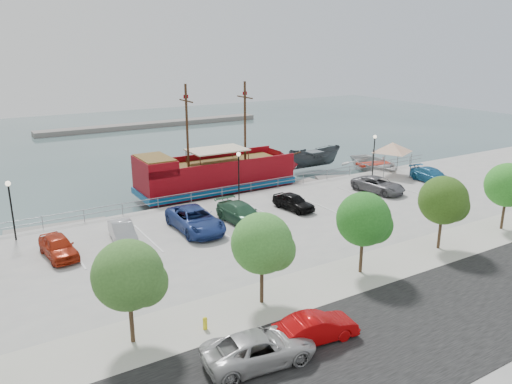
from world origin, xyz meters
TOP-DOWN VIEW (x-y plane):
  - ground at (0.00, 0.00)m, footprint 160.00×160.00m
  - street at (0.00, -16.00)m, footprint 100.00×8.00m
  - sidewalk at (0.00, -10.00)m, footprint 100.00×4.00m
  - seawall_railing at (0.00, 7.80)m, footprint 50.00×0.06m
  - far_shore at (10.00, 55.00)m, footprint 40.00×3.00m
  - pirate_ship at (1.83, 11.97)m, footprint 17.85×5.05m
  - patrol_boat at (14.68, 14.63)m, footprint 6.83×3.80m
  - speedboat at (19.66, 9.91)m, footprint 7.44×9.09m
  - dock_west at (-14.85, 9.20)m, footprint 7.84×3.00m
  - dock_mid at (7.76, 9.20)m, footprint 7.75×3.62m
  - dock_east at (15.07, 9.20)m, footprint 7.01×4.57m
  - canopy_tent at (17.97, 5.89)m, footprint 6.06×6.06m
  - street_van at (-10.82, -14.33)m, footprint 5.27×2.91m
  - street_sedan at (-7.74, -14.29)m, footprint 4.14×1.92m
  - fire_hydrant at (-11.71, -10.80)m, footprint 0.24×0.24m
  - lamp_post_left at (-18.00, 6.50)m, footprint 0.36×0.36m
  - lamp_post_mid at (0.00, 6.50)m, footprint 0.36×0.36m
  - lamp_post_right at (16.00, 6.50)m, footprint 0.36×0.36m
  - tree_b at (-14.85, -10.07)m, footprint 3.30×3.20m
  - tree_c at (-7.85, -10.07)m, footprint 3.30×3.20m
  - tree_d at (-0.85, -10.07)m, footprint 3.30×3.20m
  - tree_e at (6.15, -10.07)m, footprint 3.30×3.20m
  - tree_f at (13.15, -10.07)m, footprint 3.30×3.20m
  - parked_car_a at (-15.98, 1.86)m, footprint 2.12×4.37m
  - parked_car_b at (-11.64, 2.40)m, footprint 1.87×4.22m
  - parked_car_c at (-6.47, 1.59)m, footprint 2.83×6.03m
  - parked_car_d at (-2.76, 1.26)m, footprint 2.44×5.30m
  - parked_car_e at (2.49, 1.77)m, footprint 2.14×4.17m
  - parked_car_g at (12.13, 1.80)m, footprint 3.24×5.40m
  - parked_car_h at (19.12, 1.53)m, footprint 2.37×4.96m

SIDE VIEW (x-z plane):
  - ground at x=0.00m, z-range -1.00..-1.00m
  - dock_east at x=15.07m, z-range -1.00..-0.61m
  - dock_mid at x=7.76m, z-range -1.00..-0.57m
  - dock_west at x=-14.85m, z-range -1.00..-0.56m
  - far_shore at x=10.00m, z-range -1.00..-0.20m
  - speedboat at x=19.66m, z-range -1.00..0.65m
  - street at x=0.00m, z-range -0.01..0.03m
  - sidewalk at x=0.00m, z-range -0.01..0.04m
  - patrol_boat at x=14.68m, z-range -1.00..1.50m
  - fire_hydrant at x=-11.71m, z-range 0.03..0.71m
  - seawall_railing at x=0.00m, z-range 0.03..1.03m
  - street_sedan at x=-7.74m, z-range 0.00..1.31m
  - parked_car_b at x=-11.64m, z-range 0.00..1.35m
  - parked_car_e at x=2.49m, z-range 0.00..1.36m
  - parked_car_h at x=19.12m, z-range 0.00..1.40m
  - street_van at x=-10.82m, z-range 0.00..1.40m
  - parked_car_g at x=12.13m, z-range 0.00..1.40m
  - parked_car_a at x=-15.98m, z-range 0.00..1.44m
  - parked_car_d at x=-2.76m, z-range 0.00..1.50m
  - parked_car_c at x=-6.47m, z-range 0.00..1.67m
  - pirate_ship at x=1.83m, z-range -4.74..6.50m
  - lamp_post_left at x=-18.00m, z-range 0.80..5.08m
  - lamp_post_mid at x=0.00m, z-range 0.80..5.08m
  - lamp_post_right at x=16.00m, z-range 0.80..5.08m
  - tree_b at x=-14.85m, z-range 0.80..5.80m
  - tree_c at x=-7.85m, z-range 0.80..5.80m
  - tree_d at x=-0.85m, z-range 0.80..5.80m
  - tree_e at x=6.15m, z-range 0.80..5.80m
  - tree_f at x=13.15m, z-range 0.80..5.80m
  - canopy_tent at x=17.97m, z-range 1.45..5.37m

